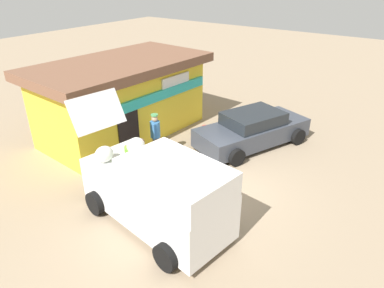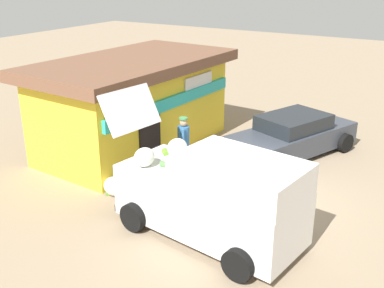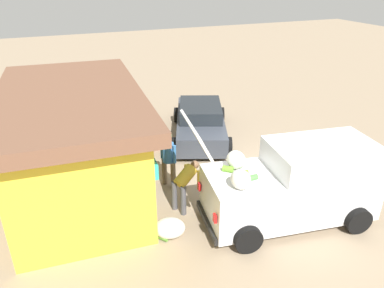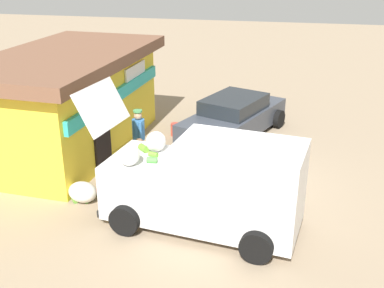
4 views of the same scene
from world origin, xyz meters
TOP-DOWN VIEW (x-y plane):
  - ground_plane at (0.00, 0.00)m, footprint 60.00×60.00m
  - storefront_bar at (1.27, 5.11)m, footprint 7.08×4.15m
  - delivery_van at (-2.24, 0.28)m, footprint 2.56×4.88m
  - parked_sedan at (3.34, 0.45)m, footprint 4.72×3.26m
  - vendor_standing at (0.42, 2.70)m, footprint 0.50×0.47m
  - customer_bending at (-0.82, 2.67)m, footprint 0.70×0.81m
  - unloaded_banana_pile at (-1.78, 3.44)m, footprint 0.82×0.88m
  - paint_bucket at (2.93, 2.30)m, footprint 0.30×0.30m

SIDE VIEW (x-z plane):
  - ground_plane at x=0.00m, z-range 0.00..0.00m
  - paint_bucket at x=2.93m, z-range 0.00..0.42m
  - unloaded_banana_pile at x=-1.78m, z-range -0.01..0.48m
  - parked_sedan at x=3.34m, z-range -0.03..1.27m
  - customer_bending at x=-0.82m, z-range 0.17..1.46m
  - vendor_standing at x=0.42m, z-range 0.12..1.78m
  - delivery_van at x=-2.24m, z-range -0.46..2.49m
  - storefront_bar at x=1.27m, z-range 0.05..3.00m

